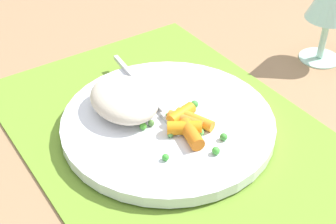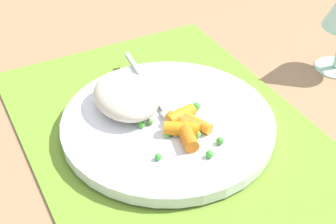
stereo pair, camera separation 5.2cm
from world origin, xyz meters
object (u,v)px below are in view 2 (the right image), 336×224
rice_mound (126,96)px  fork (156,99)px  plate (168,123)px  carrot_portion (184,126)px

rice_mound → fork: 0.04m
fork → plate: bearing=-5.4°
plate → rice_mound: size_ratio=2.62×
fork → carrot_portion: bearing=1.9°
plate → fork: (-0.04, 0.00, 0.01)m
plate → carrot_portion: 0.03m
carrot_portion → fork: (-0.07, -0.00, -0.00)m
plate → fork: fork is taller
plate → rice_mound: (-0.04, -0.04, 0.02)m
plate → rice_mound: bearing=-140.7°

